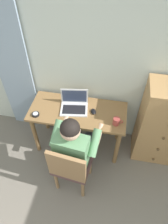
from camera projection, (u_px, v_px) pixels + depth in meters
name	position (u px, v px, depth m)	size (l,w,h in m)	color
wall_back	(109.00, 63.00, 2.38)	(4.80, 0.05, 2.50)	silver
curtain_panel	(12.00, 63.00, 2.57)	(0.46, 0.03, 2.27)	#8EA3B7
desk	(78.00, 117.00, 2.66)	(1.23, 0.54, 0.72)	olive
dresser	(162.00, 124.00, 2.57)	(0.58, 0.45, 1.21)	tan
chair	(71.00, 166.00, 2.31)	(0.46, 0.44, 0.87)	brown
person_seated	(75.00, 144.00, 2.29)	(0.57, 0.61, 1.19)	#33384C
laptop	(74.00, 105.00, 2.57)	(0.37, 0.30, 0.24)	silver
computer_mouse	(93.00, 111.00, 2.54)	(0.06, 0.10, 0.03)	black
desk_clock	(36.00, 114.00, 2.51)	(0.09, 0.09, 0.03)	black
coffee_mug	(116.00, 121.00, 2.39)	(0.12, 0.08, 0.09)	#9E3D38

